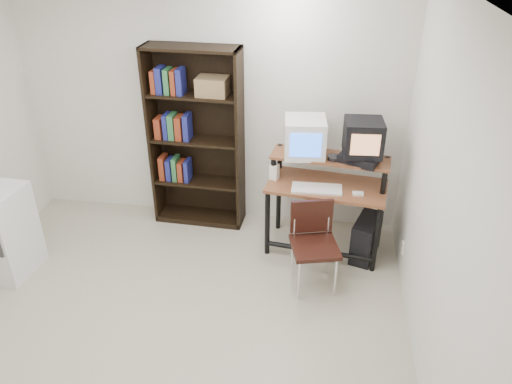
# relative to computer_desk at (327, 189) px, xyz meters

# --- Properties ---
(floor) EXTENTS (4.00, 4.00, 0.01)m
(floor) POSITION_rel_computer_desk_xyz_m (-1.25, -1.49, -0.68)
(floor) COLOR beige
(floor) RESTS_ON ground
(back_wall) EXTENTS (4.00, 0.01, 2.60)m
(back_wall) POSITION_rel_computer_desk_xyz_m (-1.25, 0.51, 0.62)
(back_wall) COLOR silver
(back_wall) RESTS_ON floor
(right_wall) EXTENTS (0.01, 4.00, 2.60)m
(right_wall) POSITION_rel_computer_desk_xyz_m (0.75, -1.49, 0.62)
(right_wall) COLOR silver
(right_wall) RESTS_ON floor
(computer_desk) EXTENTS (1.19, 0.70, 0.98)m
(computer_desk) POSITION_rel_computer_desk_xyz_m (0.00, 0.00, 0.00)
(computer_desk) COLOR brown
(computer_desk) RESTS_ON floor
(crt_monitor) EXTENTS (0.42, 0.43, 0.36)m
(crt_monitor) POSITION_rel_computer_desk_xyz_m (-0.24, 0.13, 0.47)
(crt_monitor) COLOR white
(crt_monitor) RESTS_ON computer_desk
(vcr) EXTENTS (0.43, 0.37, 0.08)m
(vcr) POSITION_rel_computer_desk_xyz_m (0.28, 0.03, 0.33)
(vcr) COLOR black
(vcr) RESTS_ON computer_desk
(crt_tv) EXTENTS (0.37, 0.37, 0.33)m
(crt_tv) POSITION_rel_computer_desk_xyz_m (0.29, 0.05, 0.53)
(crt_tv) COLOR black
(crt_tv) RESTS_ON vcr
(cd_spindle) EXTENTS (0.15, 0.15, 0.05)m
(cd_spindle) POSITION_rel_computer_desk_xyz_m (0.04, 0.03, 0.32)
(cd_spindle) COLOR #26262B
(cd_spindle) RESTS_ON computer_desk
(keyboard) EXTENTS (0.48, 0.22, 0.03)m
(keyboard) POSITION_rel_computer_desk_xyz_m (-0.09, -0.13, 0.06)
(keyboard) COLOR white
(keyboard) RESTS_ON computer_desk
(mousepad) EXTENTS (0.24, 0.21, 0.01)m
(mousepad) POSITION_rel_computer_desk_xyz_m (0.28, -0.16, 0.04)
(mousepad) COLOR black
(mousepad) RESTS_ON computer_desk
(mouse) EXTENTS (0.10, 0.07, 0.03)m
(mouse) POSITION_rel_computer_desk_xyz_m (0.29, -0.17, 0.06)
(mouse) COLOR white
(mouse) RESTS_ON mousepad
(desk_speaker) EXTENTS (0.10, 0.10, 0.17)m
(desk_speaker) POSITION_rel_computer_desk_xyz_m (-0.52, 0.02, 0.13)
(desk_speaker) COLOR white
(desk_speaker) RESTS_ON computer_desk
(pc_tower) EXTENTS (0.33, 0.49, 0.42)m
(pc_tower) POSITION_rel_computer_desk_xyz_m (0.42, -0.09, -0.47)
(pc_tower) COLOR black
(pc_tower) RESTS_ON floor
(school_chair) EXTENTS (0.49, 0.49, 0.80)m
(school_chair) POSITION_rel_computer_desk_xyz_m (-0.09, -0.57, -0.19)
(school_chair) COLOR black
(school_chair) RESTS_ON floor
(bookshelf) EXTENTS (0.97, 0.36, 1.92)m
(bookshelf) POSITION_rel_computer_desk_xyz_m (-1.37, 0.37, 0.30)
(bookshelf) COLOR black
(bookshelf) RESTS_ON floor
(wall_outlet) EXTENTS (0.02, 0.08, 0.12)m
(wall_outlet) POSITION_rel_computer_desk_xyz_m (0.74, -0.34, -0.38)
(wall_outlet) COLOR beige
(wall_outlet) RESTS_ON right_wall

